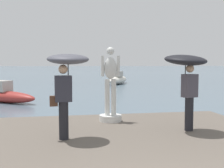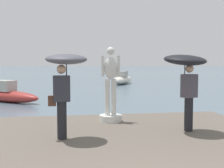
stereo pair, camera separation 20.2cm
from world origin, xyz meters
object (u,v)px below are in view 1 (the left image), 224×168
at_px(boat_mid, 118,79).
at_px(onlooker_left, 66,73).
at_px(statue_white_figure, 110,92).
at_px(onlooker_right, 187,69).
at_px(boat_near, 3,95).

bearing_deg(boat_mid, onlooker_left, -104.18).
relative_size(statue_white_figure, onlooker_left, 1.12).
height_order(onlooker_right, boat_mid, onlooker_right).
bearing_deg(boat_near, boat_mid, 54.57).
bearing_deg(boat_mid, onlooker_right, -96.72).
xyz_separation_m(onlooker_right, boat_near, (-6.39, 9.59, -1.58)).
height_order(statue_white_figure, onlooker_left, statue_white_figure).
xyz_separation_m(statue_white_figure, onlooker_left, (-1.34, -1.82, 0.66)).
bearing_deg(statue_white_figure, boat_near, 120.15).
distance_m(statue_white_figure, onlooker_left, 2.36).
bearing_deg(onlooker_right, boat_mid, 83.28).
height_order(statue_white_figure, boat_near, statue_white_figure).
xyz_separation_m(statue_white_figure, boat_mid, (4.35, 20.71, -0.78)).
height_order(onlooker_left, onlooker_right, onlooker_right).
relative_size(onlooker_right, boat_near, 0.49).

